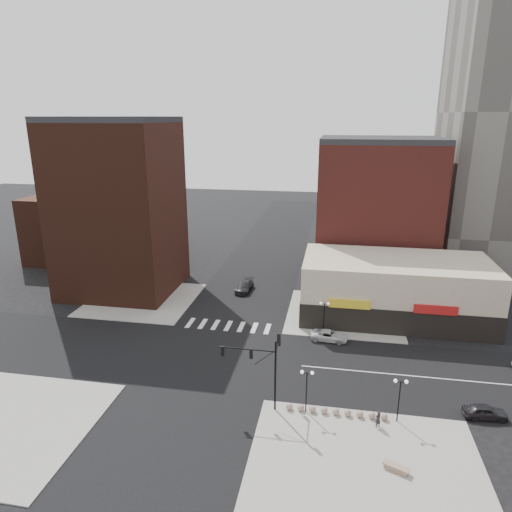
# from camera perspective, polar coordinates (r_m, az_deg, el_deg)

# --- Properties ---
(ground) EXTENTS (240.00, 240.00, 0.00)m
(ground) POSITION_cam_1_polar(r_m,az_deg,el_deg) (52.34, -5.51, -12.55)
(ground) COLOR black
(ground) RESTS_ON ground
(road_ew) EXTENTS (200.00, 14.00, 0.02)m
(road_ew) POSITION_cam_1_polar(r_m,az_deg,el_deg) (52.33, -5.51, -12.54)
(road_ew) COLOR black
(road_ew) RESTS_ON ground
(road_ns) EXTENTS (14.00, 200.00, 0.02)m
(road_ns) POSITION_cam_1_polar(r_m,az_deg,el_deg) (52.33, -5.51, -12.54)
(road_ns) COLOR black
(road_ns) RESTS_ON ground
(sidewalk_nw) EXTENTS (15.00, 15.00, 0.12)m
(sidewalk_nw) POSITION_cam_1_polar(r_m,az_deg,el_deg) (69.25, -13.97, -5.30)
(sidewalk_nw) COLOR gray
(sidewalk_nw) RESTS_ON ground
(sidewalk_ne) EXTENTS (15.00, 15.00, 0.12)m
(sidewalk_ne) POSITION_cam_1_polar(r_m,az_deg,el_deg) (63.68, 10.86, -7.11)
(sidewalk_ne) COLOR gray
(sidewalk_ne) RESTS_ON ground
(sidewalk_se) EXTENTS (18.00, 14.00, 0.12)m
(sidewalk_se) POSITION_cam_1_polar(r_m,az_deg,el_deg) (39.43, 13.49, -24.20)
(sidewalk_se) COLOR gray
(sidewalk_se) RESTS_ON ground
(sidewalk_sw) EXTENTS (15.00, 15.00, 0.12)m
(sidewalk_sw) POSITION_cam_1_polar(r_m,az_deg,el_deg) (47.52, -28.74, -18.08)
(sidewalk_sw) COLOR gray
(sidewalk_sw) RESTS_ON ground
(building_nw) EXTENTS (16.00, 15.00, 25.00)m
(building_nw) POSITION_cam_1_polar(r_m,az_deg,el_deg) (71.12, -16.72, 5.56)
(building_nw) COLOR #3C1D13
(building_nw) RESTS_ON ground
(building_nw_low) EXTENTS (20.00, 18.00, 12.00)m
(building_nw_low) POSITION_cam_1_polar(r_m,az_deg,el_deg) (91.86, -19.40, 3.62)
(building_nw_low) COLOR #3C1D13
(building_nw_low) RESTS_ON ground
(building_ne_midrise) EXTENTS (18.00, 15.00, 22.00)m
(building_ne_midrise) POSITION_cam_1_polar(r_m,az_deg,el_deg) (74.97, 14.72, 5.11)
(building_ne_midrise) COLOR maroon
(building_ne_midrise) RESTS_ON ground
(building_ne_row) EXTENTS (24.20, 12.20, 8.00)m
(building_ne_row) POSITION_cam_1_polar(r_m,az_deg,el_deg) (63.42, 16.92, -4.49)
(building_ne_row) COLOR beige
(building_ne_row) RESTS_ON ground
(traffic_signal) EXTENTS (5.59, 3.09, 7.77)m
(traffic_signal) POSITION_cam_1_polar(r_m,az_deg,el_deg) (41.86, 1.19, -12.77)
(traffic_signal) COLOR black
(traffic_signal) RESTS_ON ground
(street_lamp_se_a) EXTENTS (1.22, 0.32, 4.16)m
(street_lamp_se_a) POSITION_cam_1_polar(r_m,az_deg,el_deg) (42.25, 6.37, -15.22)
(street_lamp_se_a) COLOR black
(street_lamp_se_a) RESTS_ON sidewalk_se
(street_lamp_se_b) EXTENTS (1.22, 0.32, 4.16)m
(street_lamp_se_b) POSITION_cam_1_polar(r_m,az_deg,el_deg) (42.67, 17.56, -15.64)
(street_lamp_se_b) COLOR black
(street_lamp_se_b) RESTS_ON sidewalk_se
(street_lamp_ne) EXTENTS (1.22, 0.32, 4.16)m
(street_lamp_ne) POSITION_cam_1_polar(r_m,az_deg,el_deg) (56.41, 8.53, -6.65)
(street_lamp_ne) COLOR black
(street_lamp_ne) RESTS_ON sidewalk_ne
(bollard_row) EXTENTS (9.03, 0.63, 0.63)m
(bollard_row) POSITION_cam_1_polar(r_m,az_deg,el_deg) (43.81, 9.96, -18.59)
(bollard_row) COLOR gray
(bollard_row) RESTS_ON sidewalk_se
(white_suv) EXTENTS (4.57, 2.36, 1.23)m
(white_suv) POSITION_cam_1_polar(r_m,az_deg,el_deg) (56.18, 9.13, -9.80)
(white_suv) COLOR silver
(white_suv) RESTS_ON ground
(dark_sedan_east) EXTENTS (3.90, 1.85, 1.29)m
(dark_sedan_east) POSITION_cam_1_polar(r_m,az_deg,el_deg) (47.44, 26.71, -16.98)
(dark_sedan_east) COLOR black
(dark_sedan_east) RESTS_ON ground
(dark_sedan_north) EXTENTS (2.34, 5.22, 1.48)m
(dark_sedan_north) POSITION_cam_1_polar(r_m,az_deg,el_deg) (70.31, -1.44, -3.83)
(dark_sedan_north) COLOR black
(dark_sedan_north) RESTS_ON ground
(pedestrian) EXTENTS (0.69, 0.65, 1.58)m
(pedestrian) POSITION_cam_1_polar(r_m,az_deg,el_deg) (42.84, 15.00, -19.09)
(pedestrian) COLOR #262328
(pedestrian) RESTS_ON sidewalk_se
(stone_bench) EXTENTS (2.04, 1.35, 0.46)m
(stone_bench) POSITION_cam_1_polar(r_m,az_deg,el_deg) (39.41, 17.11, -23.99)
(stone_bench) COLOR gray
(stone_bench) RESTS_ON sidewalk_se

